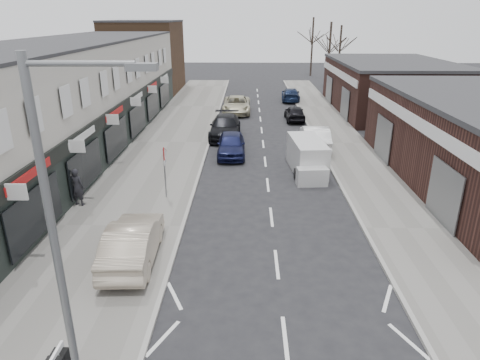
{
  "coord_description": "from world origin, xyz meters",
  "views": [
    {
      "loc": [
        -1.1,
        -7.75,
        8.62
      ],
      "look_at": [
        -1.4,
        7.93,
        2.6
      ],
      "focal_mm": 32.0,
      "sensor_mm": 36.0,
      "label": 1
    }
  ],
  "objects_px": {
    "parked_car_left_a": "(231,144)",
    "parked_car_right_a": "(315,138)",
    "street_lamp": "(64,245)",
    "parked_car_right_b": "(295,113)",
    "parked_car_right_c": "(291,95)",
    "warning_sign": "(165,157)",
    "parked_car_left_b": "(225,127)",
    "white_van": "(307,157)",
    "sedan_on_pavement": "(133,241)",
    "pedestrian": "(77,187)",
    "parked_car_left_c": "(237,105)"
  },
  "relations": [
    {
      "from": "sedan_on_pavement",
      "to": "parked_car_left_b",
      "type": "height_order",
      "value": "sedan_on_pavement"
    },
    {
      "from": "street_lamp",
      "to": "parked_car_right_b",
      "type": "relative_size",
      "value": 2.02
    },
    {
      "from": "parked_car_right_a",
      "to": "parked_car_right_b",
      "type": "relative_size",
      "value": 1.26
    },
    {
      "from": "parked_car_left_b",
      "to": "parked_car_right_a",
      "type": "distance_m",
      "value": 7.01
    },
    {
      "from": "warning_sign",
      "to": "parked_car_left_a",
      "type": "xyz_separation_m",
      "value": [
        2.96,
        7.24,
        -1.44
      ]
    },
    {
      "from": "white_van",
      "to": "parked_car_right_a",
      "type": "relative_size",
      "value": 0.99
    },
    {
      "from": "parked_car_left_a",
      "to": "parked_car_left_b",
      "type": "bearing_deg",
      "value": 96.72
    },
    {
      "from": "sedan_on_pavement",
      "to": "parked_car_right_c",
      "type": "height_order",
      "value": "sedan_on_pavement"
    },
    {
      "from": "parked_car_right_a",
      "to": "warning_sign",
      "type": "bearing_deg",
      "value": 47.9
    },
    {
      "from": "parked_car_left_c",
      "to": "parked_car_left_a",
      "type": "bearing_deg",
      "value": -90.15
    },
    {
      "from": "warning_sign",
      "to": "parked_car_right_a",
      "type": "xyz_separation_m",
      "value": [
        8.66,
        8.8,
        -1.38
      ]
    },
    {
      "from": "sedan_on_pavement",
      "to": "parked_car_right_a",
      "type": "relative_size",
      "value": 0.94
    },
    {
      "from": "parked_car_right_b",
      "to": "parked_car_right_c",
      "type": "xyz_separation_m",
      "value": [
        0.51,
        9.48,
        0.0
      ]
    },
    {
      "from": "parked_car_left_a",
      "to": "parked_car_right_a",
      "type": "relative_size",
      "value": 0.89
    },
    {
      "from": "white_van",
      "to": "parked_car_left_b",
      "type": "bearing_deg",
      "value": 119.29
    },
    {
      "from": "parked_car_left_b",
      "to": "warning_sign",
      "type": "bearing_deg",
      "value": -100.66
    },
    {
      "from": "white_van",
      "to": "sedan_on_pavement",
      "type": "relative_size",
      "value": 1.06
    },
    {
      "from": "street_lamp",
      "to": "parked_car_left_b",
      "type": "distance_m",
      "value": 24.97
    },
    {
      "from": "warning_sign",
      "to": "white_van",
      "type": "distance_m",
      "value": 8.75
    },
    {
      "from": "street_lamp",
      "to": "pedestrian",
      "type": "height_order",
      "value": "street_lamp"
    },
    {
      "from": "parked_car_left_a",
      "to": "sedan_on_pavement",
      "type": "bearing_deg",
      "value": -104.33
    },
    {
      "from": "parked_car_left_a",
      "to": "parked_car_right_a",
      "type": "distance_m",
      "value": 5.91
    },
    {
      "from": "pedestrian",
      "to": "parked_car_right_a",
      "type": "relative_size",
      "value": 0.37
    },
    {
      "from": "street_lamp",
      "to": "parked_car_right_a",
      "type": "xyz_separation_m",
      "value": [
        8.03,
        21.6,
        -3.8
      ]
    },
    {
      "from": "pedestrian",
      "to": "parked_car_left_c",
      "type": "bearing_deg",
      "value": -94.06
    },
    {
      "from": "parked_car_right_c",
      "to": "parked_car_left_a",
      "type": "bearing_deg",
      "value": 77.22
    },
    {
      "from": "white_van",
      "to": "parked_car_left_b",
      "type": "xyz_separation_m",
      "value": [
        -5.22,
        7.6,
        -0.09
      ]
    },
    {
      "from": "parked_car_left_a",
      "to": "parked_car_left_c",
      "type": "distance_m",
      "value": 13.32
    },
    {
      "from": "warning_sign",
      "to": "parked_car_right_b",
      "type": "bearing_deg",
      "value": 64.95
    },
    {
      "from": "parked_car_right_a",
      "to": "parked_car_right_c",
      "type": "distance_m",
      "value": 18.12
    },
    {
      "from": "white_van",
      "to": "pedestrian",
      "type": "bearing_deg",
      "value": -160.53
    },
    {
      "from": "parked_car_left_a",
      "to": "parked_car_right_b",
      "type": "height_order",
      "value": "parked_car_left_a"
    },
    {
      "from": "street_lamp",
      "to": "parked_car_left_b",
      "type": "xyz_separation_m",
      "value": [
        1.7,
        24.62,
        -3.82
      ]
    },
    {
      "from": "white_van",
      "to": "parked_car_left_c",
      "type": "bearing_deg",
      "value": 100.51
    },
    {
      "from": "parked_car_left_a",
      "to": "parked_car_right_b",
      "type": "relative_size",
      "value": 1.12
    },
    {
      "from": "parked_car_left_c",
      "to": "parked_car_right_c",
      "type": "xyz_separation_m",
      "value": [
        5.7,
        6.36,
        -0.1
      ]
    },
    {
      "from": "parked_car_right_b",
      "to": "sedan_on_pavement",
      "type": "bearing_deg",
      "value": 69.79
    },
    {
      "from": "pedestrian",
      "to": "parked_car_left_c",
      "type": "distance_m",
      "value": 22.76
    },
    {
      "from": "parked_car_right_c",
      "to": "sedan_on_pavement",
      "type": "bearing_deg",
      "value": 78.39
    },
    {
      "from": "sedan_on_pavement",
      "to": "parked_car_left_c",
      "type": "height_order",
      "value": "sedan_on_pavement"
    },
    {
      "from": "parked_car_right_b",
      "to": "white_van",
      "type": "bearing_deg",
      "value": 86.68
    },
    {
      "from": "street_lamp",
      "to": "parked_car_right_b",
      "type": "distance_m",
      "value": 31.41
    },
    {
      "from": "pedestrian",
      "to": "parked_car_left_b",
      "type": "height_order",
      "value": "pedestrian"
    },
    {
      "from": "parked_car_right_c",
      "to": "warning_sign",
      "type": "bearing_deg",
      "value": 75.55
    },
    {
      "from": "parked_car_left_a",
      "to": "parked_car_left_b",
      "type": "height_order",
      "value": "parked_car_left_b"
    },
    {
      "from": "warning_sign",
      "to": "parked_car_left_c",
      "type": "height_order",
      "value": "warning_sign"
    },
    {
      "from": "white_van",
      "to": "sedan_on_pavement",
      "type": "distance_m",
      "value": 12.78
    },
    {
      "from": "street_lamp",
      "to": "parked_car_left_b",
      "type": "height_order",
      "value": "street_lamp"
    },
    {
      "from": "parked_car_left_a",
      "to": "parked_car_right_b",
      "type": "xyz_separation_m",
      "value": [
        5.19,
        10.2,
        -0.08
      ]
    },
    {
      "from": "street_lamp",
      "to": "warning_sign",
      "type": "bearing_deg",
      "value": 92.84
    }
  ]
}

